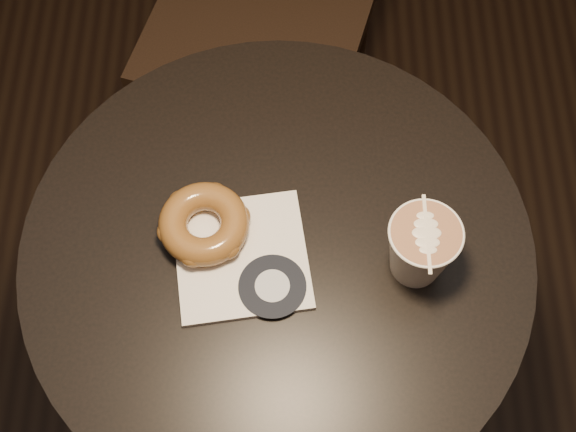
{
  "coord_description": "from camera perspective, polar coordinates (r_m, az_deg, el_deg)",
  "views": [
    {
      "loc": [
        0.01,
        -0.44,
        1.74
      ],
      "look_at": [
        0.01,
        0.03,
        0.79
      ],
      "focal_mm": 50.0,
      "sensor_mm": 36.0,
      "label": 1
    }
  ],
  "objects": [
    {
      "name": "cafe_table",
      "position": [
        1.27,
        -0.68,
        -5.88
      ],
      "size": [
        0.7,
        0.7,
        0.75
      ],
      "color": "black",
      "rests_on": "ground"
    },
    {
      "name": "pastry_bag",
      "position": [
        1.08,
        -3.32,
        -2.89
      ],
      "size": [
        0.2,
        0.2,
        0.01
      ],
      "primitive_type": "cube",
      "rotation": [
        0.0,
        0.0,
        0.14
      ],
      "color": "white",
      "rests_on": "cafe_table"
    },
    {
      "name": "doughnut",
      "position": [
        1.08,
        -6.0,
        -0.56
      ],
      "size": [
        0.12,
        0.12,
        0.04
      ],
      "primitive_type": "torus",
      "color": "brown",
      "rests_on": "pastry_bag"
    },
    {
      "name": "latte_cup",
      "position": [
        1.04,
        9.39,
        -2.37
      ],
      "size": [
        0.09,
        0.09,
        0.11
      ],
      "primitive_type": null,
      "color": "white",
      "rests_on": "cafe_table"
    }
  ]
}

